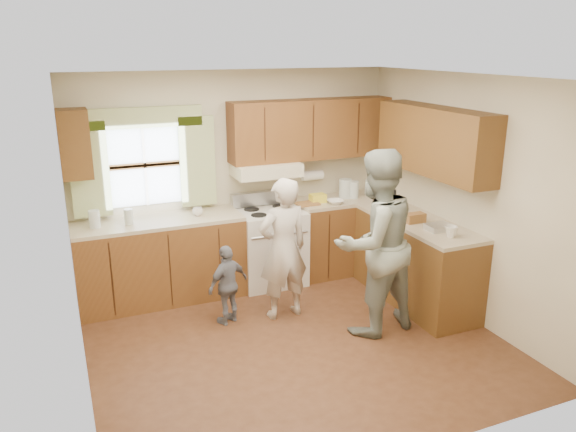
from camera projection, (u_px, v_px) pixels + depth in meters
name	position (u px, v px, depth m)	size (l,w,h in m)	color
room	(295.00, 219.00, 5.09)	(3.80, 3.80, 3.80)	#452715
kitchen_fixtures	(306.00, 221.00, 6.39)	(3.80, 2.25, 2.15)	#46220F
stove	(270.00, 245.00, 6.70)	(0.76, 0.67, 1.07)	silver
woman_left	(283.00, 249.00, 5.77)	(0.55, 0.36, 1.50)	beige
woman_right	(375.00, 243.00, 5.43)	(0.90, 0.70, 1.85)	#2C433A
child	(228.00, 285.00, 5.72)	(0.49, 0.21, 0.84)	slate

